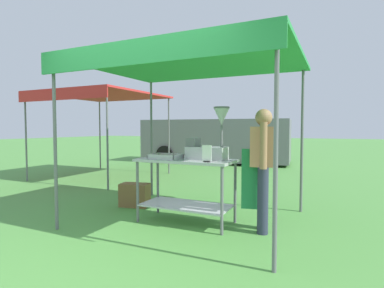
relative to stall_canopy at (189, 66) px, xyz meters
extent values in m
plane|color=#519342|center=(-0.12, 4.57, -2.26)|extent=(70.00, 70.00, 0.00)
cylinder|color=slate|center=(-1.44, -1.11, -1.11)|extent=(0.04, 0.04, 2.29)
cylinder|color=slate|center=(1.44, -1.11, -1.11)|extent=(0.04, 0.04, 2.29)
cylinder|color=slate|center=(-1.44, 1.22, -1.11)|extent=(0.04, 0.04, 2.29)
cylinder|color=slate|center=(1.44, 1.22, -1.11)|extent=(0.04, 0.04, 2.29)
cube|color=#2D934C|center=(0.00, 0.05, 0.05)|extent=(3.07, 2.53, 0.05)
cube|color=#2D934C|center=(0.00, -1.20, -0.08)|extent=(3.07, 0.02, 0.24)
cube|color=#B7B7BC|center=(0.00, -0.10, -1.36)|extent=(1.39, 0.65, 0.04)
cube|color=#B7B7BC|center=(0.00, -0.10, -2.01)|extent=(1.28, 0.60, 0.02)
cylinder|color=slate|center=(-0.65, -0.37, -1.82)|extent=(0.04, 0.04, 0.88)
cylinder|color=slate|center=(0.65, -0.37, -1.82)|extent=(0.04, 0.04, 0.88)
cylinder|color=slate|center=(-0.65, 0.18, -1.82)|extent=(0.04, 0.04, 0.88)
cylinder|color=slate|center=(0.65, 0.18, -1.82)|extent=(0.04, 0.04, 0.88)
cube|color=#B7B7BC|center=(-0.28, -0.19, -1.33)|extent=(0.43, 0.32, 0.01)
cube|color=#B7B7BC|center=(-0.28, -0.34, -1.30)|extent=(0.43, 0.01, 0.06)
cube|color=#B7B7BC|center=(-0.28, -0.03, -1.30)|extent=(0.43, 0.01, 0.06)
cube|color=#B7B7BC|center=(-0.49, -0.19, -1.30)|extent=(0.01, 0.32, 0.06)
cube|color=#B7B7BC|center=(-0.07, -0.19, -1.30)|extent=(0.01, 0.32, 0.06)
torus|color=gold|center=(-0.37, -0.24, -1.31)|extent=(0.11, 0.11, 0.03)
torus|color=gold|center=(-0.30, -0.14, -1.31)|extent=(0.11, 0.11, 0.03)
torus|color=gold|center=(-0.12, -0.19, -1.31)|extent=(0.11, 0.11, 0.03)
torus|color=gold|center=(-0.23, -0.30, -1.31)|extent=(0.10, 0.10, 0.03)
torus|color=gold|center=(-0.22, -0.09, -1.31)|extent=(0.10, 0.10, 0.03)
torus|color=gold|center=(-0.40, -0.14, -1.31)|extent=(0.09, 0.09, 0.03)
torus|color=gold|center=(-0.30, -0.28, -1.31)|extent=(0.11, 0.11, 0.03)
torus|color=gold|center=(-0.16, -0.27, -1.31)|extent=(0.11, 0.11, 0.03)
torus|color=gold|center=(-0.44, -0.08, -1.31)|extent=(0.10, 0.10, 0.03)
cube|color=#B7B7BC|center=(0.29, -0.02, -1.25)|extent=(0.56, 0.28, 0.18)
cube|color=slate|center=(0.08, -0.02, -1.10)|extent=(0.14, 0.22, 0.12)
cylinder|color=slate|center=(0.51, -0.02, -1.01)|extent=(0.04, 0.04, 0.30)
cone|color=#B7B7BC|center=(0.51, -0.02, -0.74)|extent=(0.21, 0.21, 0.23)
cylinder|color=slate|center=(0.51, -0.02, -0.61)|extent=(0.22, 0.22, 0.02)
cube|color=black|center=(0.42, -0.32, -1.33)|extent=(0.08, 0.05, 0.02)
cube|color=white|center=(0.42, -0.32, -1.22)|extent=(0.13, 0.01, 0.21)
cylinder|color=#2D3347|center=(1.10, -0.10, -1.83)|extent=(0.14, 0.14, 0.86)
cylinder|color=#2D3347|center=(1.06, 0.09, -1.83)|extent=(0.14, 0.14, 0.86)
cube|color=#9E704C|center=(1.08, -0.01, -1.14)|extent=(0.38, 0.29, 0.52)
cube|color=#237F47|center=(0.97, -0.03, -1.57)|extent=(0.32, 0.09, 0.80)
cylinder|color=#9E704C|center=(1.13, -0.22, -1.11)|extent=(0.11, 0.11, 0.58)
cylinder|color=#9E704C|center=(1.04, 0.21, -1.11)|extent=(0.11, 0.11, 0.58)
sphere|color=#A87A56|center=(1.08, -0.01, -0.76)|extent=(0.22, 0.22, 0.22)
cube|color=brown|center=(-1.21, 0.34, -2.06)|extent=(0.54, 0.38, 0.40)
cube|color=slate|center=(-2.42, 7.37, -1.37)|extent=(5.83, 2.44, 1.60)
cube|color=#1E2833|center=(-0.22, 7.58, -0.97)|extent=(0.26, 1.62, 0.70)
cylinder|color=black|center=(-0.76, 8.47, -1.92)|extent=(0.70, 0.30, 0.68)
cylinder|color=black|center=(-0.58, 6.61, -1.92)|extent=(0.70, 0.30, 0.68)
cylinder|color=black|center=(-4.26, 8.13, -1.92)|extent=(0.70, 0.30, 0.68)
cylinder|color=black|center=(-4.08, 6.27, -1.92)|extent=(0.70, 0.30, 0.68)
cylinder|color=slate|center=(-5.26, 1.26, -1.13)|extent=(0.04, 0.04, 2.25)
cylinder|color=slate|center=(-2.60, 1.26, -1.13)|extent=(0.04, 0.04, 2.25)
cylinder|color=slate|center=(-5.26, 3.97, -1.13)|extent=(0.04, 0.04, 2.25)
cylinder|color=slate|center=(-2.60, 3.97, -1.13)|extent=(0.04, 0.04, 2.25)
cube|color=red|center=(-3.93, 2.61, 0.02)|extent=(2.86, 2.91, 0.05)
cube|color=red|center=(-3.93, 1.17, -0.12)|extent=(2.86, 0.02, 0.24)
camera|label=1|loc=(1.95, -4.00, -0.90)|focal=28.67mm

